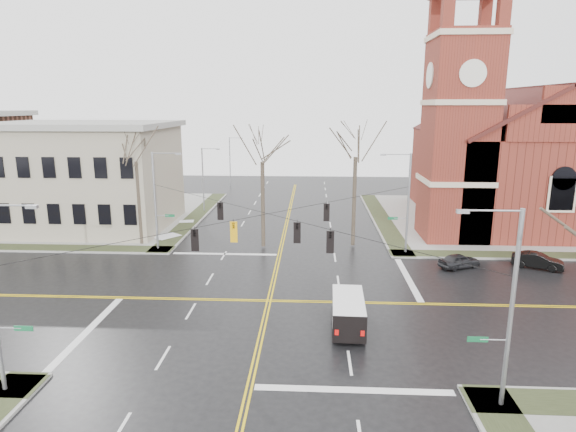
{
  "coord_description": "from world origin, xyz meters",
  "views": [
    {
      "loc": [
        2.93,
        -31.09,
        13.26
      ],
      "look_at": [
        1.01,
        6.0,
        4.67
      ],
      "focal_mm": 30.0,
      "sensor_mm": 36.0,
      "label": 1
    }
  ],
  "objects_px": {
    "parked_car_b": "(537,261)",
    "tree_ne": "(356,151)",
    "parked_car_a": "(459,261)",
    "signal_pole_se": "(508,305)",
    "tree_nw_near": "(262,156)",
    "signal_pole_ne": "(406,200)",
    "signal_pole_nw": "(157,198)",
    "streetlight_north_a": "(204,177)",
    "tree_nw_far": "(136,156)",
    "church": "(506,149)",
    "cargo_van": "(348,310)",
    "streetlight_north_b": "(231,159)"
  },
  "relations": [
    {
      "from": "signal_pole_nw",
      "to": "parked_car_b",
      "type": "relative_size",
      "value": 2.28
    },
    {
      "from": "signal_pole_nw",
      "to": "parked_car_a",
      "type": "relative_size",
      "value": 2.53
    },
    {
      "from": "streetlight_north_a",
      "to": "tree_nw_far",
      "type": "distance_m",
      "value": 15.76
    },
    {
      "from": "church",
      "to": "tree_nw_near",
      "type": "distance_m",
      "value": 29.07
    },
    {
      "from": "parked_car_a",
      "to": "tree_ne",
      "type": "relative_size",
      "value": 0.28
    },
    {
      "from": "cargo_van",
      "to": "parked_car_b",
      "type": "xyz_separation_m",
      "value": [
        16.51,
        11.73,
        -0.46
      ]
    },
    {
      "from": "church",
      "to": "signal_pole_ne",
      "type": "bearing_deg",
      "value": -135.34
    },
    {
      "from": "signal_pole_nw",
      "to": "tree_nw_near",
      "type": "xyz_separation_m",
      "value": [
        9.64,
        1.22,
        3.76
      ]
    },
    {
      "from": "church",
      "to": "signal_pole_se",
      "type": "bearing_deg",
      "value": -110.33
    },
    {
      "from": "parked_car_b",
      "to": "tree_ne",
      "type": "bearing_deg",
      "value": 93.82
    },
    {
      "from": "parked_car_a",
      "to": "tree_nw_near",
      "type": "height_order",
      "value": "tree_nw_near"
    },
    {
      "from": "parked_car_a",
      "to": "tree_nw_near",
      "type": "bearing_deg",
      "value": 49.14
    },
    {
      "from": "tree_nw_near",
      "to": "tree_ne",
      "type": "height_order",
      "value": "tree_ne"
    },
    {
      "from": "parked_car_a",
      "to": "tree_ne",
      "type": "distance_m",
      "value": 13.28
    },
    {
      "from": "signal_pole_nw",
      "to": "parked_car_b",
      "type": "distance_m",
      "value": 33.47
    },
    {
      "from": "signal_pole_se",
      "to": "tree_nw_near",
      "type": "xyz_separation_m",
      "value": [
        -13.01,
        24.22,
        3.76
      ]
    },
    {
      "from": "signal_pole_se",
      "to": "parked_car_a",
      "type": "relative_size",
      "value": 2.53
    },
    {
      "from": "parked_car_a",
      "to": "signal_pole_se",
      "type": "bearing_deg",
      "value": 144.04
    },
    {
      "from": "streetlight_north_b",
      "to": "tree_nw_far",
      "type": "bearing_deg",
      "value": -94.79
    },
    {
      "from": "tree_nw_far",
      "to": "streetlight_north_a",
      "type": "bearing_deg",
      "value": 78.91
    },
    {
      "from": "parked_car_b",
      "to": "cargo_van",
      "type": "bearing_deg",
      "value": 149.8
    },
    {
      "from": "church",
      "to": "tree_ne",
      "type": "height_order",
      "value": "church"
    },
    {
      "from": "church",
      "to": "tree_ne",
      "type": "relative_size",
      "value": 2.17
    },
    {
      "from": "signal_pole_nw",
      "to": "parked_car_b",
      "type": "height_order",
      "value": "signal_pole_nw"
    },
    {
      "from": "parked_car_b",
      "to": "signal_pole_ne",
      "type": "bearing_deg",
      "value": 95.74
    },
    {
      "from": "signal_pole_nw",
      "to": "tree_ne",
      "type": "xyz_separation_m",
      "value": [
        18.19,
        2.06,
        4.19
      ]
    },
    {
      "from": "signal_pole_nw",
      "to": "streetlight_north_b",
      "type": "relative_size",
      "value": 1.12
    },
    {
      "from": "streetlight_north_a",
      "to": "cargo_van",
      "type": "xyz_separation_m",
      "value": [
        15.83,
        -31.73,
        -3.36
      ]
    },
    {
      "from": "parked_car_b",
      "to": "tree_nw_far",
      "type": "height_order",
      "value": "tree_nw_far"
    },
    {
      "from": "streetlight_north_a",
      "to": "parked_car_b",
      "type": "bearing_deg",
      "value": -31.73
    },
    {
      "from": "church",
      "to": "tree_nw_far",
      "type": "height_order",
      "value": "church"
    },
    {
      "from": "signal_pole_ne",
      "to": "tree_nw_near",
      "type": "bearing_deg",
      "value": 174.66
    },
    {
      "from": "streetlight_north_a",
      "to": "tree_nw_far",
      "type": "xyz_separation_m",
      "value": [
        -2.93,
        -14.92,
        4.16
      ]
    },
    {
      "from": "streetlight_north_a",
      "to": "tree_ne",
      "type": "relative_size",
      "value": 0.63
    },
    {
      "from": "parked_car_a",
      "to": "parked_car_b",
      "type": "relative_size",
      "value": 0.9
    },
    {
      "from": "signal_pole_nw",
      "to": "signal_pole_se",
      "type": "distance_m",
      "value": 32.28
    },
    {
      "from": "signal_pole_se",
      "to": "tree_nw_far",
      "type": "relative_size",
      "value": 0.75
    },
    {
      "from": "streetlight_north_b",
      "to": "cargo_van",
      "type": "height_order",
      "value": "streetlight_north_b"
    },
    {
      "from": "signal_pole_ne",
      "to": "signal_pole_nw",
      "type": "height_order",
      "value": "same"
    },
    {
      "from": "signal_pole_se",
      "to": "church",
      "type": "bearing_deg",
      "value": 69.67
    },
    {
      "from": "tree_ne",
      "to": "parked_car_a",
      "type": "bearing_deg",
      "value": -34.81
    },
    {
      "from": "parked_car_b",
      "to": "tree_ne",
      "type": "distance_m",
      "value": 17.96
    },
    {
      "from": "signal_pole_ne",
      "to": "parked_car_a",
      "type": "relative_size",
      "value": 2.53
    },
    {
      "from": "signal_pole_nw",
      "to": "signal_pole_ne",
      "type": "bearing_deg",
      "value": 0.0
    },
    {
      "from": "signal_pole_se",
      "to": "tree_nw_near",
      "type": "bearing_deg",
      "value": 118.24
    },
    {
      "from": "signal_pole_nw",
      "to": "streetlight_north_a",
      "type": "relative_size",
      "value": 1.12
    },
    {
      "from": "parked_car_a",
      "to": "cargo_van",
      "type": "bearing_deg",
      "value": 114.31
    },
    {
      "from": "signal_pole_ne",
      "to": "streetlight_north_a",
      "type": "bearing_deg",
      "value": 143.1
    },
    {
      "from": "signal_pole_ne",
      "to": "cargo_van",
      "type": "distance_m",
      "value": 16.87
    },
    {
      "from": "streetlight_north_a",
      "to": "tree_nw_near",
      "type": "height_order",
      "value": "tree_nw_near"
    }
  ]
}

